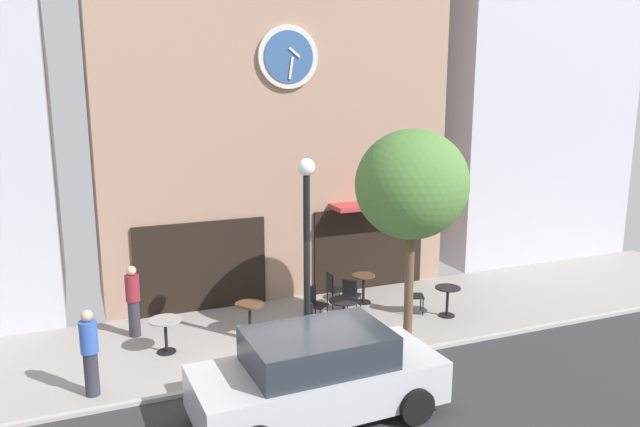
{
  "coord_description": "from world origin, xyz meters",
  "views": [
    {
      "loc": [
        -4.23,
        -10.61,
        5.68
      ],
      "look_at": [
        0.99,
        2.17,
        2.75
      ],
      "focal_mm": 34.51,
      "sensor_mm": 36.0,
      "label": 1
    }
  ],
  "objects_px": {
    "cafe_chair_by_entrance": "(333,287)",
    "pedestrian_blue": "(90,352)",
    "street_lamp": "(307,258)",
    "cafe_table_center_right": "(344,309)",
    "cafe_chair_curbside": "(313,316)",
    "cafe_chair_under_awning": "(315,302)",
    "cafe_table_near_door": "(250,313)",
    "cafe_table_near_curb": "(364,285)",
    "cafe_table_center_left": "(447,297)",
    "street_tree": "(412,185)",
    "cafe_chair_outer": "(412,293)",
    "cafe_chair_right_end": "(351,293)",
    "parked_car_silver": "(318,375)",
    "pedestrian_maroon": "(133,300)",
    "cafe_table_center": "(166,329)"
  },
  "relations": [
    {
      "from": "cafe_chair_by_entrance",
      "to": "pedestrian_blue",
      "type": "bearing_deg",
      "value": -157.0
    },
    {
      "from": "street_lamp",
      "to": "pedestrian_blue",
      "type": "xyz_separation_m",
      "value": [
        -4.33,
        -0.15,
        -1.28
      ]
    },
    {
      "from": "cafe_table_center_right",
      "to": "cafe_chair_curbside",
      "type": "bearing_deg",
      "value": -167.44
    },
    {
      "from": "cafe_chair_under_awning",
      "to": "cafe_table_center_right",
      "type": "bearing_deg",
      "value": -54.42
    },
    {
      "from": "cafe_table_near_door",
      "to": "cafe_table_near_curb",
      "type": "distance_m",
      "value": 3.44
    },
    {
      "from": "cafe_table_center_left",
      "to": "cafe_chair_by_entrance",
      "type": "bearing_deg",
      "value": 144.93
    },
    {
      "from": "cafe_table_near_curb",
      "to": "street_tree",
      "type": "bearing_deg",
      "value": -93.48
    },
    {
      "from": "cafe_table_near_curb",
      "to": "cafe_chair_outer",
      "type": "height_order",
      "value": "cafe_chair_outer"
    },
    {
      "from": "street_tree",
      "to": "cafe_chair_curbside",
      "type": "distance_m",
      "value": 3.7
    },
    {
      "from": "street_tree",
      "to": "cafe_chair_outer",
      "type": "distance_m",
      "value": 3.48
    },
    {
      "from": "cafe_chair_right_end",
      "to": "parked_car_silver",
      "type": "bearing_deg",
      "value": -121.71
    },
    {
      "from": "cafe_chair_right_end",
      "to": "pedestrian_maroon",
      "type": "height_order",
      "value": "pedestrian_maroon"
    },
    {
      "from": "cafe_chair_right_end",
      "to": "cafe_chair_under_awning",
      "type": "xyz_separation_m",
      "value": [
        -1.06,
        -0.21,
        0.0
      ]
    },
    {
      "from": "cafe_table_near_curb",
      "to": "cafe_chair_curbside",
      "type": "bearing_deg",
      "value": -141.89
    },
    {
      "from": "street_lamp",
      "to": "pedestrian_blue",
      "type": "relative_size",
      "value": 2.52
    },
    {
      "from": "cafe_chair_outer",
      "to": "pedestrian_maroon",
      "type": "distance_m",
      "value": 6.72
    },
    {
      "from": "cafe_table_center",
      "to": "pedestrian_maroon",
      "type": "bearing_deg",
      "value": 114.39
    },
    {
      "from": "cafe_table_center_left",
      "to": "cafe_chair_right_end",
      "type": "height_order",
      "value": "cafe_chair_right_end"
    },
    {
      "from": "cafe_chair_right_end",
      "to": "cafe_chair_curbside",
      "type": "height_order",
      "value": "same"
    },
    {
      "from": "cafe_table_near_curb",
      "to": "cafe_chair_under_awning",
      "type": "height_order",
      "value": "cafe_chair_under_awning"
    },
    {
      "from": "cafe_table_center",
      "to": "cafe_table_center_left",
      "type": "distance_m",
      "value": 6.8
    },
    {
      "from": "street_lamp",
      "to": "cafe_chair_under_awning",
      "type": "height_order",
      "value": "street_lamp"
    },
    {
      "from": "cafe_chair_curbside",
      "to": "cafe_chair_by_entrance",
      "type": "bearing_deg",
      "value": 53.57
    },
    {
      "from": "street_lamp",
      "to": "cafe_chair_right_end",
      "type": "relative_size",
      "value": 4.68
    },
    {
      "from": "cafe_table_near_door",
      "to": "pedestrian_maroon",
      "type": "height_order",
      "value": "pedestrian_maroon"
    },
    {
      "from": "cafe_table_center_left",
      "to": "parked_car_silver",
      "type": "distance_m",
      "value": 5.67
    },
    {
      "from": "cafe_table_center",
      "to": "street_tree",
      "type": "bearing_deg",
      "value": -15.43
    },
    {
      "from": "cafe_table_center_right",
      "to": "pedestrian_blue",
      "type": "xyz_separation_m",
      "value": [
        -5.6,
        -1.07,
        0.35
      ]
    },
    {
      "from": "cafe_table_near_door",
      "to": "cafe_table_near_curb",
      "type": "height_order",
      "value": "cafe_table_near_curb"
    },
    {
      "from": "street_lamp",
      "to": "cafe_chair_right_end",
      "type": "distance_m",
      "value": 3.04
    },
    {
      "from": "cafe_chair_outer",
      "to": "pedestrian_maroon",
      "type": "height_order",
      "value": "pedestrian_maroon"
    },
    {
      "from": "street_tree",
      "to": "cafe_table_near_curb",
      "type": "height_order",
      "value": "street_tree"
    },
    {
      "from": "cafe_table_center_right",
      "to": "cafe_chair_under_awning",
      "type": "relative_size",
      "value": 0.8
    },
    {
      "from": "cafe_table_near_curb",
      "to": "street_lamp",
      "type": "bearing_deg",
      "value": -136.57
    },
    {
      "from": "street_tree",
      "to": "cafe_chair_under_awning",
      "type": "bearing_deg",
      "value": 130.8
    },
    {
      "from": "cafe_table_center_left",
      "to": "cafe_chair_curbside",
      "type": "relative_size",
      "value": 0.83
    },
    {
      "from": "street_lamp",
      "to": "cafe_table_center_right",
      "type": "relative_size",
      "value": 5.83
    },
    {
      "from": "street_tree",
      "to": "cafe_table_near_door",
      "type": "bearing_deg",
      "value": 151.57
    },
    {
      "from": "pedestrian_blue",
      "to": "pedestrian_maroon",
      "type": "relative_size",
      "value": 1.0
    },
    {
      "from": "cafe_chair_right_end",
      "to": "cafe_chair_outer",
      "type": "xyz_separation_m",
      "value": [
        1.44,
        -0.55,
        0.0
      ]
    },
    {
      "from": "cafe_chair_right_end",
      "to": "cafe_chair_by_entrance",
      "type": "height_order",
      "value": "same"
    },
    {
      "from": "cafe_table_near_curb",
      "to": "cafe_table_center",
      "type": "bearing_deg",
      "value": -167.69
    },
    {
      "from": "street_tree",
      "to": "cafe_chair_outer",
      "type": "height_order",
      "value": "street_tree"
    },
    {
      "from": "pedestrian_maroon",
      "to": "parked_car_silver",
      "type": "height_order",
      "value": "pedestrian_maroon"
    },
    {
      "from": "cafe_table_center_right",
      "to": "cafe_chair_outer",
      "type": "distance_m",
      "value": 2.05
    },
    {
      "from": "cafe_table_near_door",
      "to": "pedestrian_blue",
      "type": "xyz_separation_m",
      "value": [
        -3.5,
        -1.67,
        0.36
      ]
    },
    {
      "from": "pedestrian_blue",
      "to": "pedestrian_maroon",
      "type": "height_order",
      "value": "same"
    },
    {
      "from": "cafe_table_center_left",
      "to": "cafe_chair_under_awning",
      "type": "height_order",
      "value": "cafe_chair_under_awning"
    },
    {
      "from": "cafe_table_near_door",
      "to": "cafe_chair_outer",
      "type": "height_order",
      "value": "cafe_chair_outer"
    },
    {
      "from": "cafe_table_center_right",
      "to": "cafe_chair_right_end",
      "type": "bearing_deg",
      "value": 55.77
    }
  ]
}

